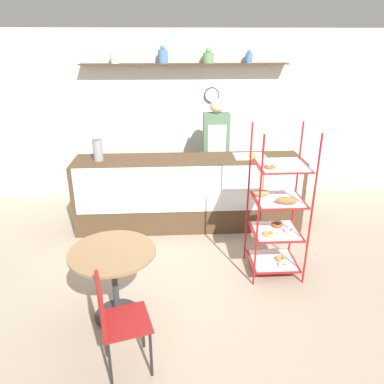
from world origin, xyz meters
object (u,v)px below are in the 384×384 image
Objects in this scene: pastry_rack at (277,214)px; cafe_chair at (114,316)px; cafe_table at (113,267)px; donut_tray_counter at (252,156)px; coffee_carafe at (98,149)px; person_worker at (216,151)px.

pastry_rack is 1.96× the size of cafe_chair.
donut_tray_counter reaches higher than cafe_table.
pastry_rack is 5.13× the size of coffee_carafe.
person_worker is 1.98× the size of cafe_chair.
donut_tray_counter is at bearing 91.30° from pastry_rack.
donut_tray_counter is (1.70, 1.96, 0.46)m from cafe_table.
person_worker is 1.78m from coffee_carafe.
pastry_rack is 1.31m from donut_tray_counter.
person_worker is at bearing 18.54° from coffee_carafe.
donut_tray_counter is at bearing 0.75° from coffee_carafe.
pastry_rack is at bearing -88.70° from donut_tray_counter.
pastry_rack is 2.12m from cafe_chair.
coffee_carafe is at bearing -179.25° from donut_tray_counter.
cafe_table is at bearing -77.62° from coffee_carafe.
coffee_carafe is at bearing -161.46° from person_worker.
pastry_rack is at bearing 21.43° from cafe_table.
cafe_chair is at bearing -78.72° from coffee_carafe.
coffee_carafe reaches higher than donut_tray_counter.
person_worker is 0.70m from donut_tray_counter.
cafe_table is 2.07m from coffee_carafe.
coffee_carafe is at bearing -4.05° from cafe_chair.
person_worker is 2.14× the size of cafe_table.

